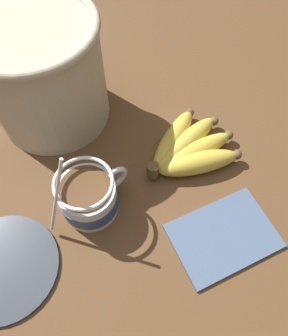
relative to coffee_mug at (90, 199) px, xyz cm
name	(u,v)px	position (x,y,z in cm)	size (l,w,h in cm)	color
table	(117,195)	(4.84, 0.43, -5.55)	(135.76, 135.76, 3.63)	brown
coffee_mug	(90,199)	(0.00, 0.00, 0.00)	(15.33, 9.29, 16.95)	silver
banana_bunch	(188,149)	(19.48, -1.47, -1.85)	(17.98, 15.81, 4.22)	brown
woven_basket	(43,72)	(5.45, 22.03, 6.72)	(22.12, 22.12, 20.14)	beige
napkin	(223,236)	(13.88, -16.63, -3.43)	(18.12, 14.42, 0.60)	slate
small_plate	(4,267)	(-16.10, -0.08, -3.43)	(16.63, 16.63, 0.60)	#333842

